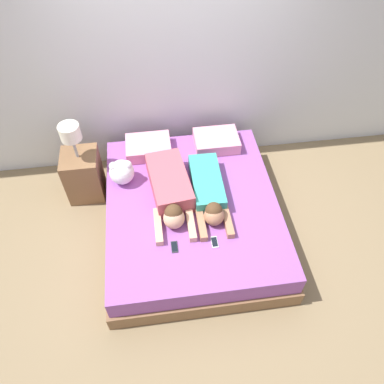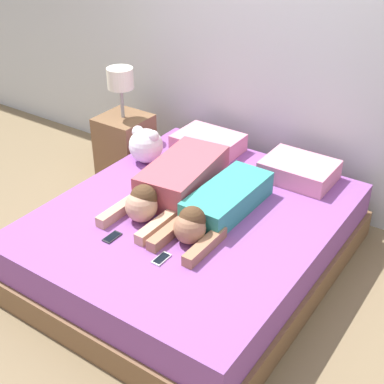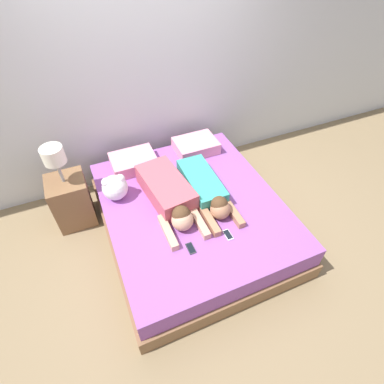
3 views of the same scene
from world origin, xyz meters
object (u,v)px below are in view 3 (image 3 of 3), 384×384
cell_phone_left (191,248)px  plush_toy (115,187)px  cell_phone_right (228,235)px  nightstand (71,198)px  person_right (207,190)px  pillow_head_left (134,162)px  pillow_head_right (196,146)px  person_left (169,195)px  bed (192,216)px

cell_phone_left → plush_toy: (-0.46, 0.91, 0.13)m
cell_phone_right → cell_phone_left: bearing=-179.7°
plush_toy → nightstand: size_ratio=0.27×
plush_toy → person_right: bearing=-22.8°
cell_phone_left → nightstand: size_ratio=0.12×
cell_phone_right → plush_toy: plush_toy is taller
pillow_head_left → cell_phone_left: (0.16, -1.33, -0.07)m
nightstand → pillow_head_right: bearing=5.0°
person_right → cell_phone_right: person_right is taller
pillow_head_left → cell_phone_right: 1.43m
pillow_head_right → cell_phone_left: 1.47m
pillow_head_right → plush_toy: bearing=-159.2°
cell_phone_left → plush_toy: bearing=116.6°
person_left → cell_phone_left: size_ratio=8.61×
pillow_head_left → plush_toy: (-0.30, -0.41, 0.07)m
person_left → bed: bearing=-22.8°
bed → cell_phone_left: 0.62m
pillow_head_left → person_left: bearing=-75.6°
pillow_head_right → cell_phone_left: bearing=-115.5°
cell_phone_right → bed: bearing=105.3°
pillow_head_left → cell_phone_left: size_ratio=4.05×
bed → plush_toy: bearing=150.8°
bed → nightstand: nightstand is taller
plush_toy → pillow_head_right: bearing=20.8°
bed → plush_toy: (-0.70, 0.39, 0.36)m
bed → pillow_head_left: size_ratio=4.17×
pillow_head_right → cell_phone_left: size_ratio=4.05×
bed → cell_phone_right: bearing=-74.7°
bed → plush_toy: size_ratio=7.61×
pillow_head_right → person_left: (-0.61, -0.71, 0.04)m
cell_phone_right → nightstand: nightstand is taller
cell_phone_right → person_left: bearing=120.1°
pillow_head_left → pillow_head_right: (0.79, 0.00, 0.00)m
pillow_head_left → cell_phone_left: pillow_head_left is taller
bed → nightstand: (-1.16, 0.67, 0.13)m
pillow_head_right → nightstand: nightstand is taller
nightstand → person_right: bearing=-25.7°
pillow_head_left → nightstand: (-0.77, -0.14, -0.16)m
bed → person_right: size_ratio=2.07×
cell_phone_left → cell_phone_right: same height
bed → person_left: (-0.21, 0.09, 0.33)m
person_right → nightstand: (-1.34, 0.65, -0.18)m
person_left → nightstand: size_ratio=1.06×
person_right → pillow_head_left: bearing=126.2°
pillow_head_left → pillow_head_right: 0.79m
cell_phone_left → plush_toy: 1.03m
person_right → nightstand: bearing=154.3°
cell_phone_right → plush_toy: 1.24m
plush_toy → cell_phone_right: bearing=-47.4°
pillow_head_left → person_right: size_ratio=0.50×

